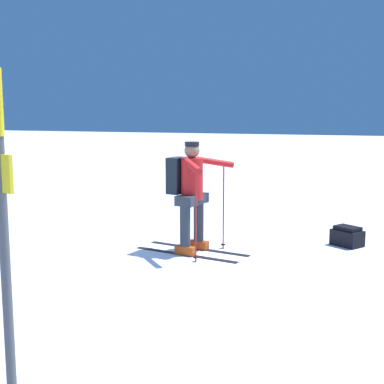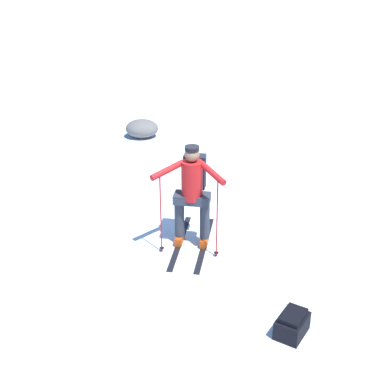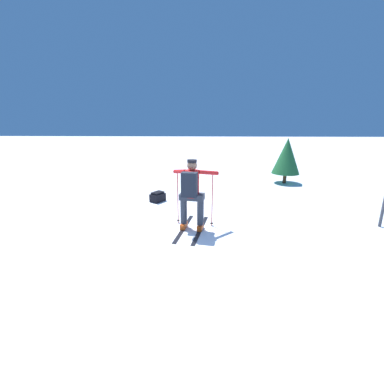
{
  "view_description": "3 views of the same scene",
  "coord_description": "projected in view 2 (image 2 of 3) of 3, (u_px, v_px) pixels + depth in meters",
  "views": [
    {
      "loc": [
        7.38,
        2.93,
        2.04
      ],
      "look_at": [
        0.23,
        0.34,
        0.89
      ],
      "focal_mm": 50.0,
      "sensor_mm": 36.0,
      "label": 1
    },
    {
      "loc": [
        0.34,
        7.47,
        4.32
      ],
      "look_at": [
        0.23,
        0.34,
        0.89
      ],
      "focal_mm": 50.0,
      "sensor_mm": 36.0,
      "label": 2
    },
    {
      "loc": [
        0.47,
        -5.16,
        2.39
      ],
      "look_at": [
        0.23,
        0.34,
        0.89
      ],
      "focal_mm": 24.0,
      "sensor_mm": 36.0,
      "label": 3
    }
  ],
  "objects": [
    {
      "name": "ground_plane",
      "position": [
        206.0,
        233.0,
        8.61
      ],
      "size": [
        80.0,
        80.0,
        0.0
      ],
      "primitive_type": "plane",
      "color": "white"
    },
    {
      "name": "dropped_backpack",
      "position": [
        292.0,
        324.0,
        6.36
      ],
      "size": [
        0.49,
        0.53,
        0.3
      ],
      "color": "black",
      "rests_on": "ground_plane"
    },
    {
      "name": "skier",
      "position": [
        192.0,
        189.0,
        7.94
      ],
      "size": [
        1.08,
        1.71,
        1.61
      ],
      "color": "black",
      "rests_on": "ground_plane"
    },
    {
      "name": "rock_boulder",
      "position": [
        142.0,
        128.0,
        12.61
      ],
      "size": [
        0.77,
        0.65,
        0.42
      ],
      "primitive_type": "ellipsoid",
      "color": "slate",
      "rests_on": "ground_plane"
    }
  ]
}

